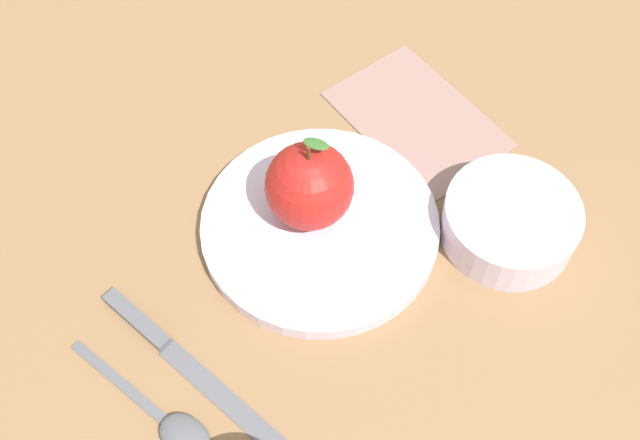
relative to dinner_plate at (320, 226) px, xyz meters
The scene contains 7 objects.
ground_plane 0.04m from the dinner_plate, 164.90° to the left, with size 2.40×2.40×0.00m, color olive.
dinner_plate is the anchor object (origin of this frame).
apple 0.05m from the dinner_plate, 76.95° to the left, with size 0.08×0.08×0.10m.
side_bowl 0.18m from the dinner_plate, 51.14° to the right, with size 0.13×0.13×0.04m.
knife 0.18m from the dinner_plate, behind, with size 0.02×0.22×0.01m.
spoon 0.23m from the dinner_plate, behind, with size 0.04×0.16×0.01m.
linen_napkin 0.17m from the dinner_plate, ahead, with size 0.12×0.18×0.00m, color gray.
Camera 1 is at (-0.27, -0.26, 0.63)m, focal length 43.11 mm.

